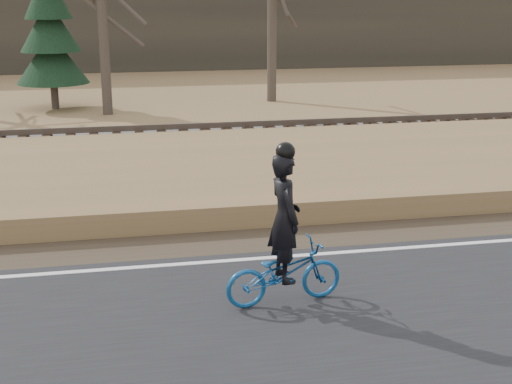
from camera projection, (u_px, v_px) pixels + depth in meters
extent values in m
plane|color=olive|center=(201.00, 271.00, 11.17)|extent=(120.00, 120.00, 0.00)
cube|color=black|center=(226.00, 345.00, 8.80)|extent=(120.00, 6.00, 0.06)
cube|color=silver|center=(200.00, 263.00, 11.34)|extent=(120.00, 0.12, 0.01)
cube|color=#473A2B|center=(193.00, 244.00, 12.30)|extent=(120.00, 1.60, 0.04)
cube|color=olive|center=(177.00, 187.00, 15.07)|extent=(120.00, 5.00, 0.44)
cube|color=slate|center=(164.00, 149.00, 18.65)|extent=(120.00, 3.00, 0.45)
cube|color=black|center=(164.00, 138.00, 18.57)|extent=(120.00, 2.40, 0.14)
cube|color=brown|center=(165.00, 138.00, 17.85)|extent=(120.00, 0.07, 0.15)
cube|color=brown|center=(161.00, 127.00, 19.21)|extent=(120.00, 0.07, 0.15)
cube|color=#383328|center=(133.00, 13.00, 38.63)|extent=(120.00, 4.00, 6.00)
imported|color=#134C88|center=(284.00, 273.00, 9.81)|extent=(1.73, 0.79, 0.88)
imported|color=black|center=(285.00, 218.00, 9.59)|extent=(0.51, 0.70, 1.78)
sphere|color=black|center=(285.00, 152.00, 9.34)|extent=(0.26, 0.26, 0.26)
cylinder|color=#473D34|center=(102.00, 4.00, 24.03)|extent=(0.36, 0.36, 7.49)
cylinder|color=#473D34|center=(54.00, 92.00, 26.09)|extent=(0.28, 0.28, 1.25)
cone|color=#15301C|center=(52.00, 58.00, 25.75)|extent=(2.60, 2.60, 1.82)
cone|color=#15301C|center=(49.00, 26.00, 25.43)|extent=(2.15, 2.15, 1.82)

